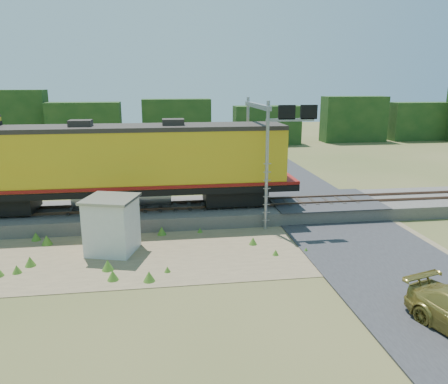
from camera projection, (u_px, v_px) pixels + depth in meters
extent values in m
plane|color=#475123|center=(233.00, 252.00, 22.22)|extent=(140.00, 140.00, 0.00)
cube|color=slate|center=(217.00, 211.00, 27.88)|extent=(70.00, 5.00, 0.80)
cube|color=brown|center=(219.00, 207.00, 27.07)|extent=(70.00, 0.10, 0.16)
cube|color=brown|center=(216.00, 201.00, 28.45)|extent=(70.00, 0.10, 0.16)
cube|color=#8C7754|center=(193.00, 250.00, 22.42)|extent=(26.00, 8.00, 0.03)
cube|color=#38383A|center=(323.00, 200.00, 28.75)|extent=(7.00, 5.20, 0.06)
cube|color=#38383A|center=(265.00, 166.00, 44.29)|extent=(7.00, 24.00, 0.08)
cube|color=#153613|center=(186.00, 121.00, 57.86)|extent=(36.00, 3.00, 6.50)
cube|color=black|center=(2.00, 203.00, 25.83)|extent=(3.86, 2.47, 0.97)
cube|color=black|center=(234.00, 194.00, 27.77)|extent=(3.86, 2.47, 0.97)
cube|color=black|center=(122.00, 188.00, 26.64)|extent=(21.46, 3.22, 0.39)
cylinder|color=gray|center=(123.00, 196.00, 26.76)|extent=(5.90, 1.29, 1.29)
cube|color=gold|center=(120.00, 158.00, 26.18)|extent=(19.85, 3.11, 3.33)
cube|color=maroon|center=(122.00, 183.00, 26.56)|extent=(21.46, 3.27, 0.19)
cube|color=#28231E|center=(118.00, 128.00, 25.74)|extent=(19.85, 3.17, 0.26)
cube|color=#28231E|center=(81.00, 124.00, 25.38)|extent=(1.29, 1.07, 0.48)
cube|color=#28231E|center=(173.00, 123.00, 26.12)|extent=(1.29, 1.07, 0.48)
cube|color=silver|center=(112.00, 226.00, 21.92)|extent=(2.73, 2.73, 2.74)
cube|color=gray|center=(110.00, 199.00, 21.57)|extent=(3.01, 3.01, 0.13)
cylinder|color=gray|center=(267.00, 167.00, 24.72)|extent=(0.19, 0.19, 7.41)
cylinder|color=gray|center=(247.00, 152.00, 30.09)|extent=(0.19, 0.19, 7.41)
cube|color=gray|center=(257.00, 106.00, 26.60)|extent=(0.26, 6.20, 0.26)
cube|color=gray|center=(290.00, 120.00, 24.25)|extent=(2.75, 0.16, 0.16)
cube|color=black|center=(287.00, 112.00, 24.11)|extent=(0.95, 0.16, 0.79)
cube|color=black|center=(309.00, 112.00, 24.29)|extent=(0.95, 0.16, 0.79)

